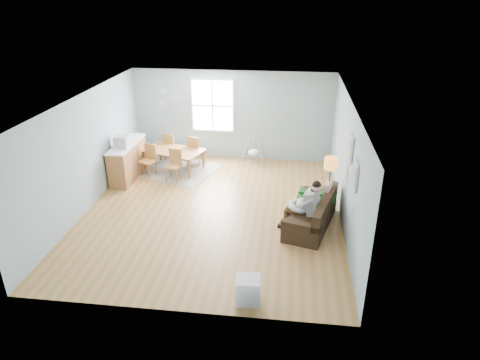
# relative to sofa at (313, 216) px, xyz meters

# --- Properties ---
(room) EXTENTS (8.40, 9.40, 3.90)m
(room) POSITION_rel_sofa_xyz_m (-2.34, 0.44, 2.15)
(room) COLOR olive
(window) EXTENTS (1.32, 0.08, 1.62)m
(window) POSITION_rel_sofa_xyz_m (-2.94, 3.90, 1.38)
(window) COLOR silver
(window) RESTS_ON room
(pictures) EXTENTS (0.05, 1.34, 0.74)m
(pictures) POSITION_rel_sofa_xyz_m (0.63, -0.61, 1.58)
(pictures) COLOR silver
(pictures) RESTS_ON room
(wall_plates) EXTENTS (0.67, 0.02, 0.66)m
(wall_plates) POSITION_rel_sofa_xyz_m (-4.34, 3.91, 1.56)
(wall_plates) COLOR #9EB6BE
(wall_plates) RESTS_ON room
(sofa) EXTENTS (1.27, 2.01, 0.75)m
(sofa) POSITION_rel_sofa_xyz_m (0.00, 0.00, 0.00)
(sofa) COLOR black
(sofa) RESTS_ON room
(green_throw) EXTENTS (0.96, 0.81, 0.04)m
(green_throw) POSITION_rel_sofa_xyz_m (0.10, 0.62, 0.21)
(green_throw) COLOR #145A1D
(green_throw) RESTS_ON sofa
(beige_pillow) EXTENTS (0.26, 0.48, 0.46)m
(beige_pillow) POSITION_rel_sofa_xyz_m (0.32, 0.42, 0.43)
(beige_pillow) COLOR #BBA68F
(beige_pillow) RESTS_ON sofa
(father) EXTENTS (0.95, 0.61, 1.24)m
(father) POSITION_rel_sofa_xyz_m (-0.19, -0.22, 0.39)
(father) COLOR gray
(father) RESTS_ON sofa
(nursing_pillow) EXTENTS (0.61, 0.60, 0.20)m
(nursing_pillow) POSITION_rel_sofa_xyz_m (-0.32, -0.19, 0.32)
(nursing_pillow) COLOR silver
(nursing_pillow) RESTS_ON father
(infant) EXTENTS (0.16, 0.32, 0.12)m
(infant) POSITION_rel_sofa_xyz_m (-0.31, -0.16, 0.39)
(infant) COLOR silver
(infant) RESTS_ON nursing_pillow
(toddler) EXTENTS (0.51, 0.32, 0.76)m
(toddler) POSITION_rel_sofa_xyz_m (-0.02, 0.19, 0.37)
(toddler) COLOR white
(toddler) RESTS_ON sofa
(floor_lamp) EXTENTS (0.30, 0.30, 1.50)m
(floor_lamp) POSITION_rel_sofa_xyz_m (0.33, 0.42, 0.97)
(floor_lamp) COLOR black
(floor_lamp) RESTS_ON room
(storage_cube) EXTENTS (0.45, 0.40, 0.47)m
(storage_cube) POSITION_rel_sofa_xyz_m (-1.18, -2.67, -0.03)
(storage_cube) COLOR white
(storage_cube) RESTS_ON room
(rug) EXTENTS (2.78, 2.41, 0.01)m
(rug) POSITION_rel_sofa_xyz_m (-3.94, 2.79, -0.26)
(rug) COLOR gray
(rug) RESTS_ON room
(dining_table) EXTENTS (1.91, 1.45, 0.60)m
(dining_table) POSITION_rel_sofa_xyz_m (-3.94, 2.79, 0.03)
(dining_table) COLOR brown
(dining_table) RESTS_ON rug
(chair_sw) EXTENTS (0.51, 0.51, 0.88)m
(chair_sw) POSITION_rel_sofa_xyz_m (-4.51, 2.36, 0.23)
(chair_sw) COLOR #9D6736
(chair_sw) RESTS_ON rug
(chair_se) EXTENTS (0.46, 0.46, 0.87)m
(chair_se) POSITION_rel_sofa_xyz_m (-3.71, 2.11, 0.22)
(chair_se) COLOR #9D6736
(chair_se) RESTS_ON rug
(chair_nw) EXTENTS (0.52, 0.52, 0.88)m
(chair_nw) POSITION_rel_sofa_xyz_m (-4.18, 3.47, 0.23)
(chair_nw) COLOR #9D6736
(chair_nw) RESTS_ON rug
(chair_ne) EXTENTS (0.53, 0.53, 0.91)m
(chair_ne) POSITION_rel_sofa_xyz_m (-3.36, 3.22, 0.25)
(chair_ne) COLOR #9D6736
(chair_ne) RESTS_ON rug
(counter) EXTENTS (0.53, 1.79, 1.00)m
(counter) POSITION_rel_sofa_xyz_m (-5.04, 2.12, 0.24)
(counter) COLOR brown
(counter) RESTS_ON room
(monitor) EXTENTS (0.37, 0.35, 0.32)m
(monitor) POSITION_rel_sofa_xyz_m (-5.02, 1.78, 0.89)
(monitor) COLOR #A6A6AA
(monitor) RESTS_ON counter
(baby_swing) EXTENTS (0.88, 0.90, 0.81)m
(baby_swing) POSITION_rel_sofa_xyz_m (-1.65, 3.54, 0.10)
(baby_swing) COLOR #A6A6AA
(baby_swing) RESTS_ON room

